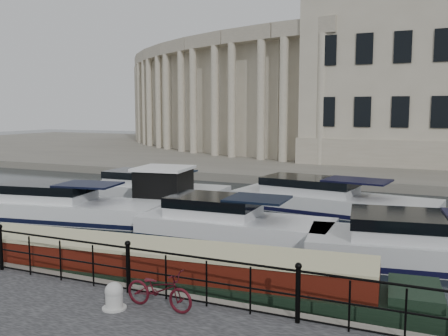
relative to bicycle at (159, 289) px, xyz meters
The scene contains 9 objects.
ground_plane 3.16m from the bicycle, 112.47° to the left, with size 160.00×160.00×0.00m, color black.
far_bank 41.80m from the bicycle, 91.57° to the left, with size 120.00×42.00×0.55m, color #6B665B.
railing 1.28m from the bicycle, 155.37° to the left, with size 24.14×0.14×1.22m.
civic_building 38.03m from the bicycle, 93.28° to the left, with size 53.55×31.84×16.85m.
bicycle is the anchor object (origin of this frame).
mooring_bollard 0.97m from the bicycle, 155.66° to the right, with size 0.51×0.51×0.58m.
narrowboat 2.80m from the bicycle, 124.21° to the left, with size 14.35×3.29×1.52m.
harbour_hut 12.60m from the bicycle, 120.57° to the left, with size 3.56×3.10×2.20m.
cabin_cruisers 10.54m from the bicycle, 102.79° to the left, with size 24.10×10.66×1.99m.
Camera 1 is at (6.53, -11.44, 4.74)m, focal length 40.00 mm.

